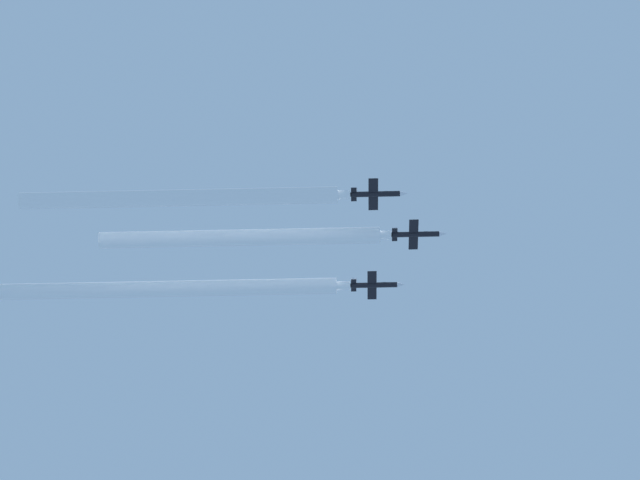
% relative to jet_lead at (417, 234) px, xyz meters
% --- Properties ---
extents(jet_lead, '(8.88, 12.94, 3.11)m').
position_rel_jet_lead_xyz_m(jet_lead, '(0.00, 0.00, 0.00)').
color(jet_lead, black).
extents(jet_left_wingman, '(8.88, 12.94, 3.11)m').
position_rel_jet_lead_xyz_m(jet_left_wingman, '(-13.45, -9.44, -2.20)').
color(jet_left_wingman, black).
extents(jet_right_wingman, '(8.88, 12.94, 3.11)m').
position_rel_jet_lead_xyz_m(jet_right_wingman, '(13.50, -9.17, -1.83)').
color(jet_right_wingman, black).
extents(smoke_trail_lead, '(3.71, 66.28, 3.71)m').
position_rel_jet_lead_xyz_m(smoke_trail_lead, '(0.00, -39.02, -0.03)').
color(smoke_trail_lead, white).
extents(smoke_trail_left_wingman, '(3.71, 83.68, 3.71)m').
position_rel_jet_lead_xyz_m(smoke_trail_left_wingman, '(-13.45, -57.15, -2.23)').
color(smoke_trail_left_wingman, white).
extents(smoke_trail_right_wingman, '(3.71, 72.59, 3.71)m').
position_rel_jet_lead_xyz_m(smoke_trail_right_wingman, '(13.50, -51.34, -1.87)').
color(smoke_trail_right_wingman, white).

